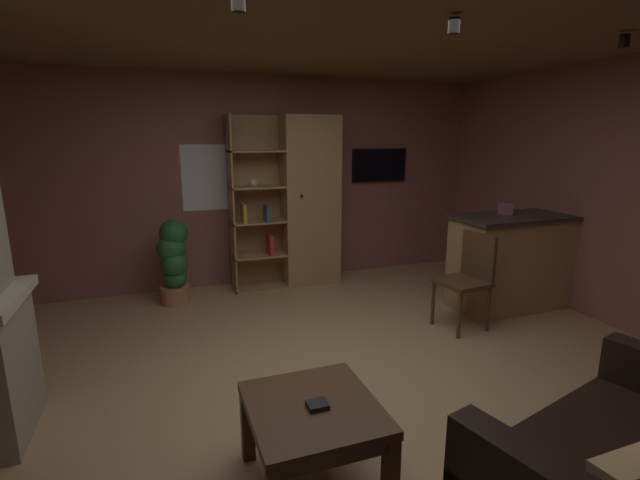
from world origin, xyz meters
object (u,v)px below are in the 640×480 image
object	(u,v)px
kitchen_bar_counter	(521,260)
wall_mounted_tv	(379,165)
bookshelf_cabinet	(303,203)
dining_chair	(469,274)
tissue_box	(505,209)
coffee_table	(313,420)
potted_floor_plant	(174,260)
table_book_0	(318,405)

from	to	relation	value
kitchen_bar_counter	wall_mounted_tv	world-z (taller)	wall_mounted_tv
bookshelf_cabinet	dining_chair	bearing A→B (deg)	-59.89
tissue_box	coffee_table	xyz separation A→B (m)	(-2.79, -1.82, -0.68)
potted_floor_plant	wall_mounted_tv	world-z (taller)	wall_mounted_tv
bookshelf_cabinet	dining_chair	xyz separation A→B (m)	(1.07, -1.85, -0.49)
kitchen_bar_counter	tissue_box	xyz separation A→B (m)	(-0.19, 0.09, 0.56)
potted_floor_plant	wall_mounted_tv	distance (m)	2.90
coffee_table	bookshelf_cabinet	bearing A→B (deg)	73.08
bookshelf_cabinet	coffee_table	size ratio (longest dim) A/B	2.95
kitchen_bar_counter	dining_chair	distance (m)	0.95
table_book_0	potted_floor_plant	world-z (taller)	potted_floor_plant
bookshelf_cabinet	dining_chair	world-z (taller)	bookshelf_cabinet
table_book_0	wall_mounted_tv	distance (m)	4.23
bookshelf_cabinet	tissue_box	xyz separation A→B (m)	(1.79, -1.47, 0.04)
coffee_table	dining_chair	distance (m)	2.53
tissue_box	kitchen_bar_counter	bearing A→B (deg)	-25.55
potted_floor_plant	bookshelf_cabinet	bearing A→B (deg)	8.26
bookshelf_cabinet	wall_mounted_tv	bearing A→B (deg)	10.48
coffee_table	potted_floor_plant	distance (m)	3.11
kitchen_bar_counter	coffee_table	world-z (taller)	kitchen_bar_counter
tissue_box	table_book_0	distance (m)	3.38
dining_chair	wall_mounted_tv	bearing A→B (deg)	88.17
table_book_0	bookshelf_cabinet	bearing A→B (deg)	73.44
tissue_box	wall_mounted_tv	size ratio (longest dim) A/B	0.16
dining_chair	kitchen_bar_counter	bearing A→B (deg)	17.85
table_book_0	dining_chair	xyz separation A→B (m)	(2.06, 1.47, 0.05)
tissue_box	table_book_0	bearing A→B (deg)	-146.27
kitchen_bar_counter	potted_floor_plant	xyz separation A→B (m)	(-3.54, 1.33, -0.01)
dining_chair	tissue_box	bearing A→B (deg)	28.03
coffee_table	table_book_0	world-z (taller)	table_book_0
tissue_box	coffee_table	size ratio (longest dim) A/B	0.17
bookshelf_cabinet	kitchen_bar_counter	world-z (taller)	bookshelf_cabinet
tissue_box	coffee_table	world-z (taller)	tissue_box
tissue_box	wall_mounted_tv	world-z (taller)	wall_mounted_tv
kitchen_bar_counter	table_book_0	xyz separation A→B (m)	(-2.96, -1.76, -0.03)
dining_chair	potted_floor_plant	bearing A→B (deg)	148.49
potted_floor_plant	coffee_table	bearing A→B (deg)	-79.43
tissue_box	potted_floor_plant	xyz separation A→B (m)	(-3.36, 1.24, -0.57)
potted_floor_plant	wall_mounted_tv	xyz separation A→B (m)	(2.71, 0.44, 0.95)
table_book_0	wall_mounted_tv	size ratio (longest dim) A/B	0.14
tissue_box	dining_chair	bearing A→B (deg)	-151.97
table_book_0	dining_chair	bearing A→B (deg)	35.55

